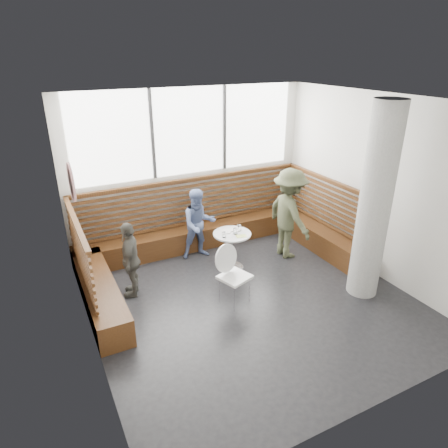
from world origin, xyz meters
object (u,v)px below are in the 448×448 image
child_back (199,224)px  child_left (131,259)px  concrete_column (375,204)px  cafe_table (232,243)px  adult_man (289,214)px  cafe_chair (233,270)px

child_back → child_left: 1.70m
concrete_column → cafe_table: (-1.63, 1.71, -1.08)m
cafe_table → adult_man: (1.23, -0.04, 0.38)m
cafe_table → child_back: 0.82m
concrete_column → cafe_table: 2.60m
child_back → cafe_chair: bearing=-87.8°
concrete_column → adult_man: (-0.39, 1.67, -0.70)m
adult_man → child_back: adult_man is taller
cafe_chair → child_back: child_back is taller
concrete_column → child_left: 4.03m
child_left → concrete_column: bearing=86.1°
child_left → adult_man: bearing=111.3°
concrete_column → adult_man: bearing=103.2°
child_left → cafe_table: bearing=112.1°
child_back → child_left: child_back is taller
child_back → child_left: bearing=-148.0°
concrete_column → child_back: size_ratio=2.27×
cafe_chair → child_back: bearing=66.2°
concrete_column → child_back: concrete_column is taller
cafe_chair → child_left: 1.69m
child_left → child_back: bearing=136.9°
cafe_chair → adult_man: (1.73, 0.92, 0.31)m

